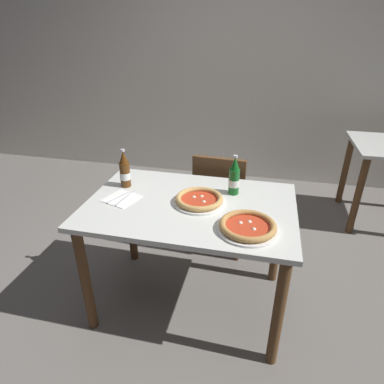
% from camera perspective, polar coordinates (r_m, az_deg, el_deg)
% --- Properties ---
extents(ground_plane, '(8.00, 8.00, 0.00)m').
position_cam_1_polar(ground_plane, '(2.35, -0.29, -18.23)').
color(ground_plane, slate).
extents(back_wall_tiled, '(7.00, 0.10, 2.60)m').
position_cam_1_polar(back_wall_tiled, '(3.84, 7.72, 21.37)').
color(back_wall_tiled, silver).
rests_on(back_wall_tiled, ground_plane).
extents(dining_table_main, '(1.20, 0.80, 0.75)m').
position_cam_1_polar(dining_table_main, '(1.95, -0.33, -4.96)').
color(dining_table_main, silver).
rests_on(dining_table_main, ground_plane).
extents(chair_behind_table, '(0.42, 0.42, 0.85)m').
position_cam_1_polar(chair_behind_table, '(2.53, 5.00, -1.01)').
color(chair_behind_table, brown).
rests_on(chair_behind_table, ground_plane).
extents(pizza_margherita_near, '(0.30, 0.30, 0.04)m').
position_cam_1_polar(pizza_margherita_near, '(1.89, 1.28, -1.36)').
color(pizza_margherita_near, white).
rests_on(pizza_margherita_near, dining_table_main).
extents(pizza_marinara_far, '(0.31, 0.31, 0.04)m').
position_cam_1_polar(pizza_marinara_far, '(1.67, 9.69, -5.95)').
color(pizza_marinara_far, white).
rests_on(pizza_marinara_far, dining_table_main).
extents(beer_bottle_left, '(0.07, 0.07, 0.25)m').
position_cam_1_polar(beer_bottle_left, '(1.97, 7.37, 2.45)').
color(beer_bottle_left, '#14591E').
rests_on(beer_bottle_left, dining_table_main).
extents(beer_bottle_center, '(0.07, 0.07, 0.25)m').
position_cam_1_polar(beer_bottle_center, '(2.09, -11.64, 3.60)').
color(beer_bottle_center, '#512D0F').
rests_on(beer_bottle_center, dining_table_main).
extents(napkin_with_cutlery, '(0.23, 0.23, 0.01)m').
position_cam_1_polar(napkin_with_cutlery, '(1.98, -12.14, -1.10)').
color(napkin_with_cutlery, white).
rests_on(napkin_with_cutlery, dining_table_main).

